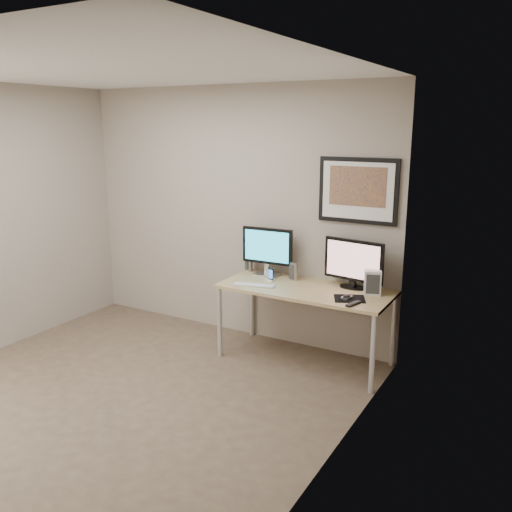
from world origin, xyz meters
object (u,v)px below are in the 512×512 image
at_px(monitor_large, 267,249).
at_px(speaker_left, 249,263).
at_px(desk, 305,294).
at_px(monitor_tv, 354,263).
at_px(fan_unit, 373,283).
at_px(keyboard, 254,285).
at_px(phone_dock, 271,275).
at_px(speaker_right, 294,271).
at_px(framed_art, 358,191).

distance_m(monitor_large, speaker_left, 0.31).
bearing_deg(desk, monitor_large, 159.36).
xyz_separation_m(monitor_tv, fan_unit, (0.22, -0.10, -0.13)).
relative_size(monitor_tv, speaker_left, 3.33).
height_order(monitor_tv, keyboard, monitor_tv).
bearing_deg(phone_dock, speaker_right, 44.86).
height_order(desk, keyboard, keyboard).
distance_m(desk, framed_art, 1.07).
bearing_deg(monitor_tv, monitor_large, -171.30).
height_order(monitor_large, phone_dock, monitor_large).
relative_size(desk, speaker_left, 9.12).
relative_size(monitor_large, phone_dock, 4.22).
bearing_deg(fan_unit, desk, 169.51).
height_order(monitor_large, speaker_right, monitor_large).
bearing_deg(desk, framed_art, 43.46).
height_order(monitor_large, monitor_tv, monitor_large).
xyz_separation_m(desk, keyboard, (-0.45, -0.18, 0.07)).
height_order(speaker_left, fan_unit, fan_unit).
xyz_separation_m(speaker_left, phone_dock, (0.37, -0.22, -0.02)).
height_order(desk, speaker_right, speaker_right).
bearing_deg(keyboard, desk, 7.29).
distance_m(speaker_right, phone_dock, 0.23).
bearing_deg(fan_unit, keyboard, 174.96).
xyz_separation_m(desk, speaker_left, (-0.75, 0.25, 0.15)).
xyz_separation_m(speaker_left, speaker_right, (0.54, -0.08, 0.00)).
distance_m(framed_art, speaker_right, 0.99).
xyz_separation_m(framed_art, monitor_large, (-0.86, -0.14, -0.62)).
bearing_deg(framed_art, fan_unit, -42.11).
bearing_deg(fan_unit, monitor_tv, 136.07).
distance_m(monitor_large, phone_dock, 0.29).
bearing_deg(keyboard, monitor_tv, 9.78).
distance_m(monitor_tv, phone_dock, 0.81).
distance_m(desk, monitor_large, 0.64).
bearing_deg(framed_art, speaker_right, -164.35).
bearing_deg(monitor_tv, fan_unit, -15.29).
xyz_separation_m(desk, framed_art, (0.35, 0.33, 0.96)).
relative_size(speaker_right, phone_dock, 1.40).
bearing_deg(fan_unit, monitor_large, 155.11).
bearing_deg(speaker_right, monitor_tv, 8.58).
height_order(monitor_tv, speaker_right, monitor_tv).
height_order(speaker_right, keyboard, speaker_right).
bearing_deg(fan_unit, phone_dock, 163.68).
xyz_separation_m(monitor_large, speaker_right, (0.30, -0.02, -0.18)).
xyz_separation_m(monitor_tv, speaker_right, (-0.59, -0.02, -0.16)).
height_order(speaker_left, keyboard, speaker_left).
distance_m(monitor_tv, fan_unit, 0.27).
distance_m(desk, fan_unit, 0.64).
bearing_deg(monitor_large, speaker_right, -6.13).
distance_m(desk, monitor_tv, 0.53).
distance_m(framed_art, monitor_tv, 0.66).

